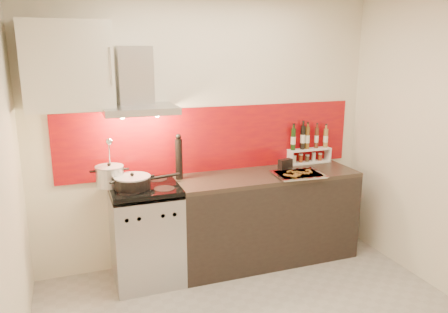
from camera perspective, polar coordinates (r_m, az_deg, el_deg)
name	(u,v)px	position (r m, az deg, el deg)	size (l,w,h in m)	color
back_wall	(208,131)	(4.28, -2.05, 3.32)	(3.40, 0.02, 2.60)	silver
backsplash	(214,139)	(4.30, -1.36, 2.28)	(3.00, 0.02, 0.64)	maroon
range_stove	(146,235)	(4.09, -10.11, -10.02)	(0.60, 0.60, 0.91)	#B7B7BA
counter	(266,217)	(4.43, 5.48, -7.84)	(1.80, 0.60, 0.90)	black
range_hood	(137,89)	(3.90, -11.30, 8.59)	(0.62, 0.50, 0.61)	#B7B7BA
upper_cabinet	(68,66)	(3.83, -19.72, 11.07)	(0.70, 0.35, 0.72)	beige
stock_pot	(110,176)	(3.96, -14.69, -2.47)	(0.25, 0.25, 0.21)	#B7B7BA
saute_pan	(133,182)	(3.86, -11.77, -3.28)	(0.60, 0.31, 0.15)	black
utensil_jar	(110,172)	(3.96, -14.71, -1.98)	(0.09, 0.14, 0.45)	silver
pepper_mill	(179,157)	(4.06, -5.92, -0.11)	(0.07, 0.07, 0.43)	black
step_shelf	(308,148)	(4.71, 10.96, 1.11)	(0.48, 0.13, 0.41)	white
caddy_box	(285,165)	(4.38, 8.00, -1.15)	(0.15, 0.06, 0.13)	black
baking_tray	(298,174)	(4.25, 9.68, -2.29)	(0.49, 0.39, 0.03)	silver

